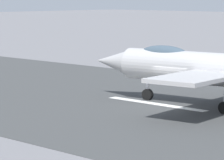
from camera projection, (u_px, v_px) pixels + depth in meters
name	position (u px, v px, depth m)	size (l,w,h in m)	color
ground_plane	(168.00, 106.00, 42.29)	(400.00, 400.00, 0.00)	slate
runway_strip	(168.00, 106.00, 42.27)	(240.00, 26.00, 0.02)	#3C3E3F
fighter_jet	(210.00, 68.00, 41.53)	(17.32, 13.80, 5.71)	#ACABAD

